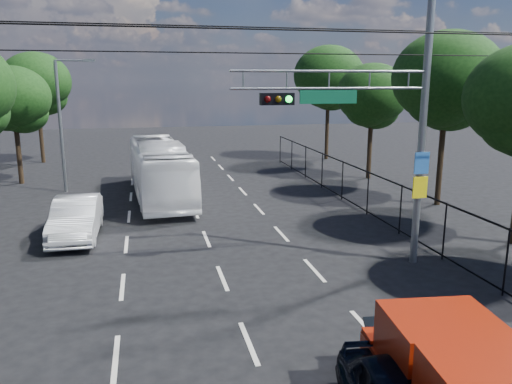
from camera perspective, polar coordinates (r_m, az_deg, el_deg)
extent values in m
cube|color=beige|center=(11.99, -15.75, -17.79)|extent=(0.12, 2.00, 0.01)
cube|color=beige|center=(15.58, -15.02, -10.39)|extent=(0.12, 2.00, 0.01)
cube|color=beige|center=(19.33, -14.59, -5.80)|extent=(0.12, 2.00, 0.01)
cube|color=beige|center=(23.16, -14.31, -2.72)|extent=(0.12, 2.00, 0.01)
cube|color=beige|center=(27.04, -14.11, -0.51)|extent=(0.12, 2.00, 0.01)
cube|color=beige|center=(30.95, -13.96, 1.14)|extent=(0.12, 2.00, 0.01)
cube|color=beige|center=(34.89, -13.84, 2.41)|extent=(0.12, 2.00, 0.01)
cube|color=beige|center=(38.83, -13.74, 3.43)|extent=(0.12, 2.00, 0.01)
cube|color=beige|center=(12.15, -0.84, -16.84)|extent=(0.12, 2.00, 0.01)
cube|color=beige|center=(15.70, -3.87, -9.77)|extent=(0.12, 2.00, 0.01)
cube|color=beige|center=(19.43, -5.69, -5.34)|extent=(0.12, 2.00, 0.01)
cube|color=beige|center=(23.24, -6.90, -2.35)|extent=(0.12, 2.00, 0.01)
cube|color=beige|center=(27.11, -7.76, -0.21)|extent=(0.12, 2.00, 0.01)
cube|color=beige|center=(31.02, -8.41, 1.40)|extent=(0.12, 2.00, 0.01)
cube|color=beige|center=(34.94, -8.92, 2.64)|extent=(0.12, 2.00, 0.01)
cube|color=beige|center=(38.88, -9.32, 3.64)|extent=(0.12, 2.00, 0.01)
cube|color=beige|center=(13.02, 12.66, -15.03)|extent=(0.12, 2.00, 0.01)
cube|color=beige|center=(16.38, 6.68, -8.85)|extent=(0.12, 2.00, 0.01)
cube|color=beige|center=(19.98, 2.91, -4.78)|extent=(0.12, 2.00, 0.01)
cube|color=beige|center=(23.71, 0.33, -1.96)|extent=(0.12, 2.00, 0.01)
cube|color=beige|center=(27.51, -1.53, 0.09)|extent=(0.12, 2.00, 0.01)
cube|color=beige|center=(31.37, -2.94, 1.64)|extent=(0.12, 2.00, 0.01)
cube|color=beige|center=(35.25, -4.04, 2.85)|extent=(0.12, 2.00, 0.01)
cube|color=beige|center=(39.16, -4.92, 3.82)|extent=(0.12, 2.00, 0.01)
cylinder|color=slate|center=(16.80, 18.56, 7.78)|extent=(0.24, 0.24, 9.50)
cylinder|color=slate|center=(15.39, 8.74, 13.49)|extent=(6.20, 0.08, 0.08)
cylinder|color=slate|center=(15.39, 8.67, 11.63)|extent=(6.20, 0.08, 0.08)
cube|color=black|center=(14.87, 2.41, 10.57)|extent=(1.00, 0.28, 0.35)
sphere|color=#3F0505|center=(14.65, 1.33, 10.55)|extent=(0.20, 0.20, 0.20)
sphere|color=#4C3805|center=(14.73, 2.56, 10.55)|extent=(0.20, 0.20, 0.20)
sphere|color=#0CE533|center=(14.81, 3.78, 10.55)|extent=(0.20, 0.20, 0.20)
cube|color=#0B5134|center=(15.36, 8.29, 10.71)|extent=(1.80, 0.05, 0.40)
cube|color=blue|center=(16.83, 18.42, 3.16)|extent=(0.50, 0.04, 0.70)
cube|color=#FFE90D|center=(16.97, 18.24, 0.50)|extent=(0.50, 0.04, 0.70)
cylinder|color=slate|center=(16.46, 17.04, 12.16)|extent=(0.05, 0.05, 0.50)
cylinder|color=slate|center=(15.86, 12.85, 12.39)|extent=(0.05, 0.05, 0.50)
cylinder|color=slate|center=(15.35, 8.35, 12.57)|extent=(0.05, 0.05, 0.50)
cylinder|color=slate|center=(14.94, 3.57, 12.68)|extent=(0.05, 0.05, 0.50)
cylinder|color=slate|center=(14.64, -1.45, 12.70)|extent=(0.05, 0.05, 0.50)
cylinder|color=slate|center=(28.80, -21.42, 6.84)|extent=(0.18, 0.18, 7.00)
cylinder|color=slate|center=(28.60, -20.37, 13.92)|extent=(1.60, 0.09, 0.09)
cube|color=slate|center=(28.50, -18.53, 14.06)|extent=(0.60, 0.22, 0.15)
cylinder|color=black|center=(12.60, -2.91, 18.16)|extent=(22.00, 0.04, 0.04)
cylinder|color=black|center=(16.08, -5.16, 18.36)|extent=(22.00, 0.04, 0.04)
cylinder|color=black|center=(17.51, -5.78, 15.58)|extent=(22.00, 0.04, 0.04)
cube|color=black|center=(21.17, 15.06, 1.22)|extent=(0.04, 34.00, 0.06)
cube|color=black|center=(21.59, 14.79, -3.46)|extent=(0.04, 34.00, 0.06)
cylinder|color=black|center=(15.77, 26.68, -7.18)|extent=(0.06, 0.06, 2.00)
cylinder|color=black|center=(18.05, 20.73, -4.23)|extent=(0.06, 0.06, 2.00)
cylinder|color=black|center=(20.52, 16.19, -1.92)|extent=(0.06, 0.06, 2.00)
cylinder|color=black|center=(23.11, 12.65, -0.12)|extent=(0.06, 0.06, 2.00)
cylinder|color=black|center=(25.79, 9.84, 1.32)|extent=(0.06, 0.06, 2.00)
cylinder|color=black|center=(28.54, 7.56, 2.48)|extent=(0.06, 0.06, 2.00)
cylinder|color=black|center=(31.33, 5.69, 3.43)|extent=(0.06, 0.06, 2.00)
cylinder|color=black|center=(34.16, 4.11, 4.23)|extent=(0.06, 0.06, 2.00)
cylinder|color=black|center=(37.01, 2.78, 4.90)|extent=(0.06, 0.06, 2.00)
cylinder|color=black|center=(25.76, 20.36, 3.81)|extent=(0.28, 0.28, 4.76)
ellipsoid|color=black|center=(25.51, 21.02, 12.14)|extent=(5.10, 5.10, 4.33)
ellipsoid|color=black|center=(26.00, 21.19, 9.49)|extent=(3.40, 3.40, 2.72)
ellipsoid|color=black|center=(25.16, 20.41, 9.86)|extent=(3.23, 3.23, 2.58)
cylinder|color=black|center=(31.68, 12.87, 5.14)|extent=(0.28, 0.28, 4.03)
ellipsoid|color=black|center=(31.44, 13.15, 10.87)|extent=(4.32, 4.32, 3.67)
ellipsoid|color=black|center=(31.92, 13.48, 9.06)|extent=(2.88, 2.88, 2.30)
ellipsoid|color=black|center=(31.14, 12.65, 9.29)|extent=(2.74, 2.74, 2.19)
cylinder|color=black|center=(39.03, 8.13, 7.35)|extent=(0.28, 0.28, 4.93)
ellipsoid|color=black|center=(38.87, 8.31, 13.04)|extent=(5.28, 5.28, 4.49)
ellipsoid|color=black|center=(39.30, 8.65, 11.23)|extent=(3.52, 3.52, 2.82)
ellipsoid|color=black|center=(38.56, 7.87, 11.49)|extent=(3.34, 3.34, 2.68)
cylinder|color=black|center=(32.44, -25.50, 4.29)|extent=(0.28, 0.28, 3.92)
ellipsoid|color=black|center=(32.20, -26.03, 9.71)|extent=(4.20, 4.20, 3.57)
ellipsoid|color=black|center=(32.45, -25.05, 8.08)|extent=(2.80, 2.80, 2.24)
ellipsoid|color=black|center=(32.12, -26.57, 8.15)|extent=(2.66, 2.66, 2.13)
cylinder|color=black|center=(40.23, -23.39, 6.36)|extent=(0.28, 0.28, 4.59)
ellipsoid|color=black|center=(40.06, -23.84, 11.49)|extent=(4.92, 4.92, 4.18)
ellipsoid|color=black|center=(40.30, -23.05, 9.92)|extent=(3.28, 3.28, 2.62)
ellipsoid|color=black|center=(39.94, -24.27, 10.03)|extent=(3.12, 3.12, 2.49)
cylinder|color=black|center=(10.38, 14.08, -20.56)|extent=(0.36, 0.76, 0.74)
cylinder|color=black|center=(11.07, 23.32, -19.00)|extent=(0.36, 0.76, 0.74)
cube|color=maroon|center=(11.08, 17.37, -16.27)|extent=(2.00, 0.80, 0.58)
cube|color=black|center=(11.19, 16.87, -14.42)|extent=(1.82, 0.62, 0.32)
cube|color=maroon|center=(9.84, 20.38, -15.85)|extent=(2.07, 1.83, 1.00)
cube|color=black|center=(9.22, 22.66, -17.75)|extent=(1.63, 0.24, 0.58)
imported|color=white|center=(26.30, -10.97, 2.52)|extent=(3.16, 10.67, 2.93)
imported|color=white|center=(20.57, -19.86, -2.80)|extent=(1.67, 4.70, 1.55)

